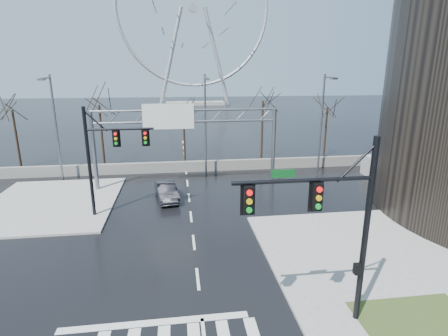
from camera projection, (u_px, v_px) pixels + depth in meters
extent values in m
plane|color=black|center=(198.00, 279.00, 17.93)|extent=(260.00, 260.00, 0.00)
cube|color=gray|center=(361.00, 246.00, 21.10)|extent=(12.00, 10.00, 0.15)
cube|color=gray|center=(51.00, 203.00, 27.94)|extent=(10.00, 12.00, 0.15)
cube|color=#2F401A|center=(425.00, 328.00, 14.27)|extent=(5.00, 4.00, 0.02)
cube|color=slate|center=(186.00, 166.00, 36.87)|extent=(52.00, 0.50, 1.10)
cylinder|color=black|center=(365.00, 235.00, 13.87)|extent=(0.24, 0.24, 8.00)
cylinder|color=black|center=(304.00, 181.00, 12.88)|extent=(5.40, 0.16, 0.16)
cube|color=black|center=(317.00, 197.00, 12.96)|extent=(0.35, 0.28, 1.05)
cube|color=black|center=(249.00, 200.00, 12.62)|extent=(0.35, 0.28, 1.05)
cylinder|color=black|center=(89.00, 164.00, 24.54)|extent=(0.24, 0.24, 8.00)
cylinder|color=black|center=(120.00, 129.00, 24.19)|extent=(4.60, 0.16, 0.16)
cube|color=black|center=(116.00, 138.00, 24.17)|extent=(0.35, 0.28, 1.05)
cube|color=black|center=(145.00, 137.00, 24.43)|extent=(0.35, 0.28, 1.05)
cylinder|color=slate|center=(94.00, 152.00, 30.27)|extent=(0.36, 0.36, 7.00)
cylinder|color=slate|center=(273.00, 147.00, 32.33)|extent=(0.36, 0.36, 7.00)
cylinder|color=slate|center=(185.00, 110.00, 30.36)|extent=(16.00, 0.20, 0.20)
cylinder|color=slate|center=(186.00, 122.00, 30.63)|extent=(16.00, 0.20, 0.20)
cube|color=#094917|center=(168.00, 116.00, 30.16)|extent=(4.20, 0.10, 2.00)
cube|color=silver|center=(168.00, 116.00, 30.10)|extent=(4.40, 0.02, 2.20)
cylinder|color=slate|center=(56.00, 129.00, 32.70)|extent=(0.20, 0.20, 10.00)
cylinder|color=slate|center=(45.00, 78.00, 30.38)|extent=(0.12, 2.20, 0.12)
cube|color=slate|center=(41.00, 79.00, 29.45)|extent=(0.50, 0.70, 0.18)
cylinder|color=slate|center=(205.00, 126.00, 34.50)|extent=(0.20, 0.20, 10.00)
cylinder|color=slate|center=(206.00, 78.00, 32.18)|extent=(0.12, 2.20, 0.12)
cube|color=slate|center=(207.00, 79.00, 31.26)|extent=(0.50, 0.70, 0.18)
cylinder|color=slate|center=(321.00, 124.00, 36.04)|extent=(0.20, 0.20, 10.00)
cylinder|color=slate|center=(329.00, 77.00, 33.73)|extent=(0.12, 2.20, 0.12)
cube|color=slate|center=(334.00, 79.00, 32.80)|extent=(0.50, 0.70, 0.18)
cylinder|color=black|center=(17.00, 139.00, 37.67)|extent=(0.24, 0.24, 6.30)
cylinder|color=black|center=(102.00, 136.00, 38.29)|extent=(0.24, 0.24, 6.75)
cylinder|color=black|center=(184.00, 137.00, 40.53)|extent=(0.24, 0.24, 5.85)
cylinder|color=black|center=(262.00, 131.00, 40.57)|extent=(0.24, 0.24, 7.02)
cylinder|color=black|center=(325.00, 133.00, 42.20)|extent=(0.24, 0.24, 6.12)
cube|color=gray|center=(195.00, 103.00, 109.11)|extent=(18.00, 6.00, 1.00)
torus|color=#B2B2B7|center=(193.00, 8.00, 101.72)|extent=(45.00, 1.00, 45.00)
cylinder|color=#B2B2B7|center=(193.00, 8.00, 101.72)|extent=(2.40, 1.50, 2.40)
cylinder|color=#B2B2B7|center=(171.00, 58.00, 104.58)|extent=(8.28, 1.20, 28.82)
cylinder|color=#B2B2B7|center=(217.00, 58.00, 106.39)|extent=(8.28, 1.20, 28.82)
imported|color=black|center=(166.00, 191.00, 28.83)|extent=(2.24, 4.56, 1.44)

